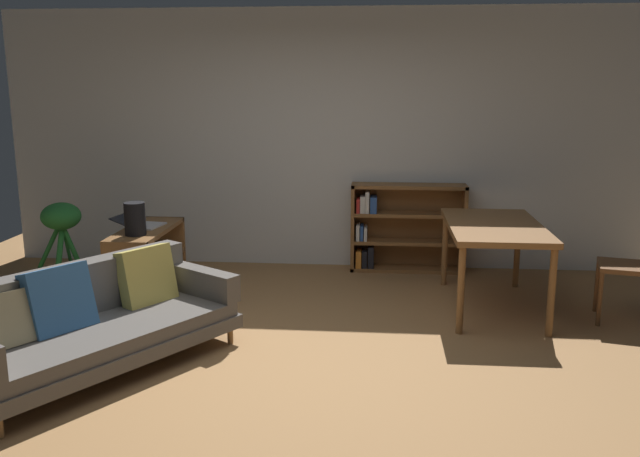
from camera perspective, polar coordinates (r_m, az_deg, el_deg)
The scene contains 10 objects.
ground_plane at distance 4.82m, azimuth -2.45°, elevation -11.37°, with size 8.16×8.16×0.00m, color #9E7042.
back_wall_panel at distance 7.13m, azimuth 0.27°, elevation 7.56°, with size 6.80×0.10×2.70m, color silver.
fabric_couch at distance 4.89m, azimuth -18.92°, elevation -7.40°, with size 1.74×2.05×0.75m.
media_console at distance 6.39m, azimuth -14.50°, elevation -2.76°, with size 0.40×1.10×0.64m.
open_laptop at distance 6.42m, azimuth -15.06°, elevation 0.41°, with size 0.47×0.37×0.09m.
desk_speaker at distance 6.03m, azimuth -15.50°, elevation 0.81°, with size 0.18×0.18×0.29m.
potted_floor_plant at distance 6.82m, azimuth -21.07°, elevation -1.13°, with size 0.46×0.55×0.84m.
dining_table at distance 5.94m, azimuth 14.63°, elevation -0.32°, with size 0.79×1.42×0.76m.
dining_chair_near at distance 6.02m, azimuth 25.51°, elevation -2.47°, with size 0.52×0.50×0.94m.
bookshelf at distance 7.07m, azimuth 7.00°, elevation 0.10°, with size 1.19×0.28×0.92m.
Camera 1 is at (0.59, -4.38, 1.93)m, focal length 37.52 mm.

